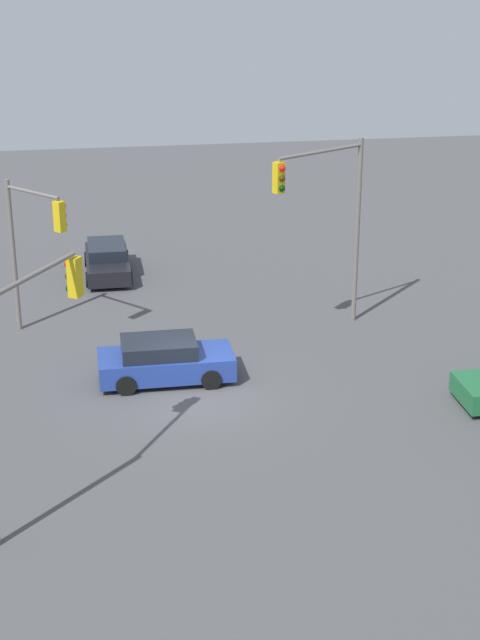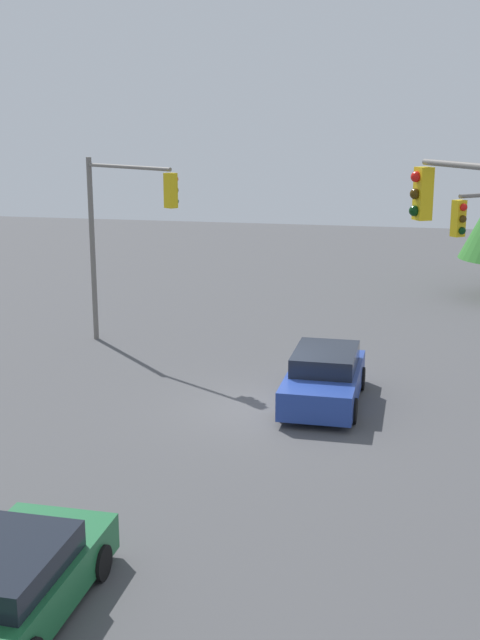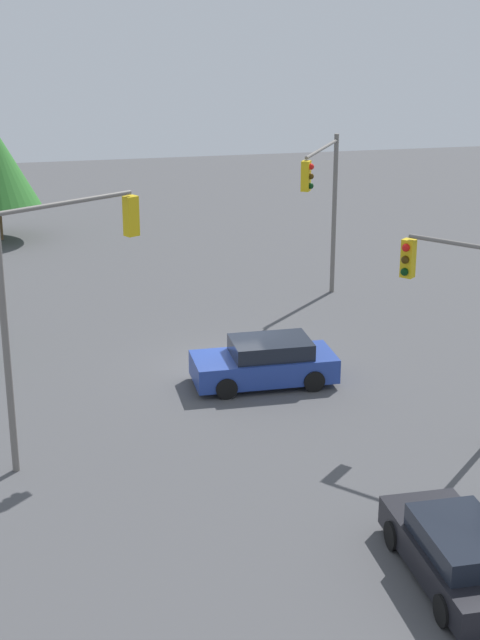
{
  "view_description": "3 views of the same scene",
  "coord_description": "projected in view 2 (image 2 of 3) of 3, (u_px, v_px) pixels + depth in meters",
  "views": [
    {
      "loc": [
        -3.22,
        -27.74,
        13.55
      ],
      "look_at": [
        1.51,
        0.55,
        2.31
      ],
      "focal_mm": 55.0,
      "sensor_mm": 36.0,
      "label": 1
    },
    {
      "loc": [
        19.91,
        3.77,
        7.42
      ],
      "look_at": [
        0.06,
        -0.72,
        2.41
      ],
      "focal_mm": 45.0,
      "sensor_mm": 36.0,
      "label": 2
    },
    {
      "loc": [
        5.84,
        28.73,
        11.83
      ],
      "look_at": [
        -0.42,
        -0.34,
        1.51
      ],
      "focal_mm": 55.0,
      "sensor_mm": 36.0,
      "label": 3
    }
  ],
  "objects": [
    {
      "name": "ground_plane",
      "position": [
        267.0,
        408.0,
        21.43
      ],
      "size": [
        80.0,
        80.0,
        0.0
      ],
      "primitive_type": "plane",
      "color": "#4C4C4F"
    },
    {
      "name": "sedan_green",
      "position": [
        9.0,
        582.0,
        12.22
      ],
      "size": [
        4.1,
        2.05,
        1.25
      ],
      "rotation": [
        0.0,
        0.0,
        1.57
      ],
      "color": "#1E6638",
      "rests_on": "ground_plane"
    },
    {
      "name": "sedan_blue",
      "position": [
        324.0,
        378.0,
        21.76
      ],
      "size": [
        4.38,
        2.01,
        1.44
      ],
      "rotation": [
        0.0,
        0.0,
        -1.57
      ],
      "color": "#233D93",
      "rests_on": "ground_plane"
    },
    {
      "name": "traffic_signal_cross",
      "position": [
        122.0,
        220.0,
        26.17
      ],
      "size": [
        2.51,
        3.87,
        6.32
      ],
      "rotation": [
        0.0,
        0.0,
        1.02
      ],
      "color": "slate",
      "rests_on": "ground_plane"
    }
  ]
}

